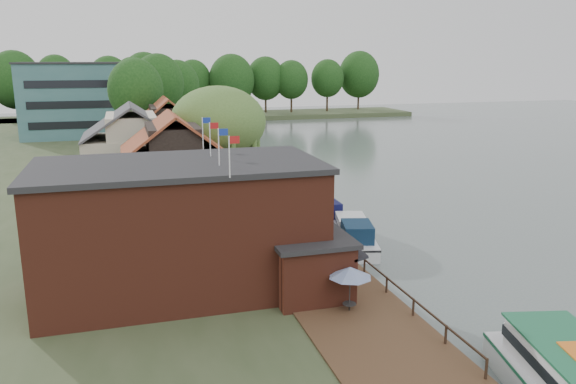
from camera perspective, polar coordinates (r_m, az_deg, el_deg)
ground at (r=38.86m, az=13.72°, el=-7.66°), size 260.00×260.00×0.00m
land_bank at (r=68.47m, az=-25.52°, el=0.92°), size 50.00×140.00×1.00m
quay_deck at (r=44.42m, az=-1.75°, el=-3.19°), size 6.00×50.00×0.10m
quay_rail at (r=45.48m, az=1.38°, el=-2.20°), size 0.20×49.00×1.00m
pub at (r=31.89m, az=-7.26°, el=-3.21°), size 20.00×11.00×7.30m
hotel_block at (r=101.49m, az=-18.41°, el=8.97°), size 25.40×12.40×12.30m
cottage_a at (r=46.15m, az=-11.51°, el=2.54°), size 8.60×7.60×8.50m
cottage_b at (r=55.87m, az=-15.50°, el=4.17°), size 9.60×8.60×8.50m
cottage_c at (r=64.95m, az=-12.13°, el=5.58°), size 7.60×7.60×8.50m
willow at (r=51.43m, az=-7.05°, el=4.89°), size 8.60×8.60×10.43m
umbrella_0 at (r=29.13m, az=6.29°, el=-9.75°), size 2.23×2.23×2.38m
umbrella_1 at (r=34.71m, az=2.61°, el=-5.82°), size 2.25×2.25×2.38m
umbrella_2 at (r=37.69m, az=1.81°, el=-4.26°), size 2.16×2.16×2.38m
umbrella_3 at (r=40.22m, az=1.05°, el=-3.11°), size 2.01×2.01×2.38m
umbrella_4 at (r=42.43m, az=-0.29°, el=-2.23°), size 2.14×2.14×2.38m
cruiser_0 at (r=42.41m, az=6.68°, el=-3.97°), size 5.30×9.83×2.25m
cruiser_1 at (r=48.23m, az=3.08°, el=-1.74°), size 3.32×9.64×2.31m
cruiser_2 at (r=59.31m, az=-0.25°, el=1.33°), size 5.58×11.39×2.69m
swan at (r=31.14m, az=21.22°, el=-13.22°), size 0.44×0.44×0.44m
bank_tree_0 at (r=71.85m, az=-15.09°, el=7.89°), size 6.64×6.64×12.87m
bank_tree_1 at (r=82.89m, az=-12.97°, el=8.91°), size 7.28×7.28×13.54m
bank_tree_2 at (r=91.64m, az=-11.10°, el=9.11°), size 6.90×6.90×12.67m
bank_tree_3 at (r=108.64m, az=-12.10°, el=9.34°), size 6.44×6.44×11.36m
bank_tree_4 at (r=116.43m, az=-12.50°, el=9.91°), size 8.58×8.58×12.75m
bank_tree_5 at (r=127.38m, az=-15.40°, el=10.13°), size 8.01×8.01×13.26m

